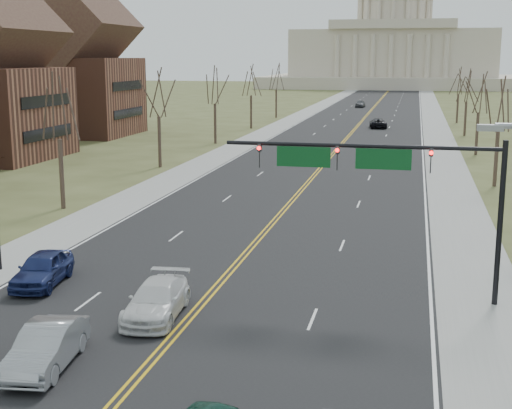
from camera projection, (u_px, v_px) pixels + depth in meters
The scene contains 24 objects.
road at pixel (364, 118), 125.97m from camera, with size 20.00×380.00×0.01m, color black.
cross_road at pixel (164, 346), 26.56m from camera, with size 120.00×14.00×0.01m, color black.
sidewalk_left at pixel (297, 117), 128.52m from camera, with size 4.00×380.00×0.03m, color gray.
sidewalk_right at pixel (434, 119), 123.42m from camera, with size 4.00×380.00×0.03m, color gray.
center_line at pixel (364, 118), 125.97m from camera, with size 0.42×380.00×0.01m, color gold.
edge_line_left at pixel (309, 117), 128.05m from camera, with size 0.15×380.00×0.01m, color silver.
edge_line_right at pixel (421, 119), 123.89m from camera, with size 0.15×380.00×0.01m, color silver.
capitol at pixel (393, 47), 256.83m from camera, with size 90.00×60.00×50.00m.
signal_mast at pixel (382, 170), 30.98m from camera, with size 12.12×0.44×7.20m.
tree_l_0 at pixel (58, 111), 49.48m from camera, with size 3.96×3.96×9.00m.
tree_r_1 at pixel (500, 108), 58.26m from camera, with size 3.74×3.74×8.50m.
tree_l_1 at pixel (158, 96), 68.60m from camera, with size 3.96×3.96×9.00m.
tree_r_2 at pixel (479, 95), 77.38m from camera, with size 3.74×3.74×8.50m.
tree_l_2 at pixel (215, 87), 87.72m from camera, with size 3.96×3.96×9.00m.
tree_r_3 at pixel (467, 88), 96.50m from camera, with size 3.74×3.74×8.50m.
tree_l_3 at pixel (251, 82), 106.83m from camera, with size 3.96×3.96×9.00m.
tree_r_4 at pixel (459, 83), 115.61m from camera, with size 3.74×3.74×8.50m.
tree_l_4 at pixel (276, 78), 125.95m from camera, with size 3.96×3.96×9.00m.
bldg_left_far at pixel (69, 65), 97.71m from camera, with size 17.10×14.28×23.25m.
car_sb_inner_lead at pixel (47, 347), 24.60m from camera, with size 1.61×4.62×1.52m, color #969A9E.
car_sb_inner_second at pixel (157, 300), 29.44m from camera, with size 2.04×5.02×1.46m, color silver.
car_sb_outer_second at pixel (42, 269), 33.59m from camera, with size 1.86×4.62×1.57m, color navy.
car_far_nb at pixel (378, 123), 108.69m from camera, with size 2.41×5.23×1.45m, color black.
car_far_sb at pixel (360, 104), 153.21m from camera, with size 1.83×4.55×1.55m, color #4F5257.
Camera 1 is at (8.75, -17.60, 10.58)m, focal length 50.00 mm.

